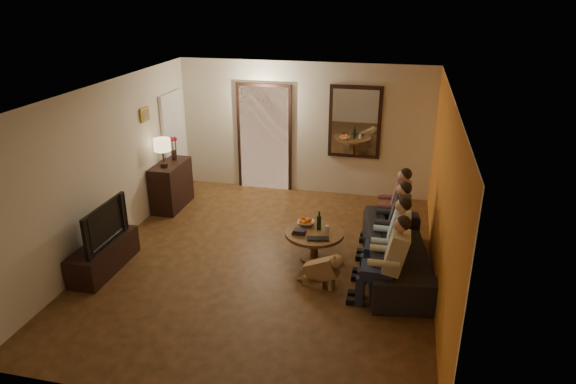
% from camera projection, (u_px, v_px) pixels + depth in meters
% --- Properties ---
extents(floor, '(5.00, 6.00, 0.01)m').
position_uv_depth(floor, '(265.00, 261.00, 7.87)').
color(floor, '#3D2910').
rests_on(floor, ground).
extents(ceiling, '(5.00, 6.00, 0.01)m').
position_uv_depth(ceiling, '(261.00, 92.00, 6.89)').
color(ceiling, white).
rests_on(ceiling, back_wall).
extents(back_wall, '(5.00, 0.02, 2.60)m').
position_uv_depth(back_wall, '(304.00, 129.00, 10.09)').
color(back_wall, beige).
rests_on(back_wall, floor).
extents(front_wall, '(5.00, 0.02, 2.60)m').
position_uv_depth(front_wall, '(175.00, 297.00, 4.67)').
color(front_wall, beige).
rests_on(front_wall, floor).
extents(left_wall, '(0.02, 6.00, 2.60)m').
position_uv_depth(left_wall, '(107.00, 169.00, 7.90)').
color(left_wall, beige).
rests_on(left_wall, floor).
extents(right_wall, '(0.02, 6.00, 2.60)m').
position_uv_depth(right_wall, '(443.00, 197.00, 6.86)').
color(right_wall, beige).
rests_on(right_wall, floor).
extents(orange_accent, '(0.01, 6.00, 2.60)m').
position_uv_depth(orange_accent, '(442.00, 197.00, 6.86)').
color(orange_accent, orange).
rests_on(orange_accent, right_wall).
extents(kitchen_doorway, '(1.00, 0.06, 2.10)m').
position_uv_depth(kitchen_doorway, '(265.00, 139.00, 10.33)').
color(kitchen_doorway, '#FFE0A5').
rests_on(kitchen_doorway, floor).
extents(door_trim, '(1.12, 0.04, 2.22)m').
position_uv_depth(door_trim, '(264.00, 139.00, 10.32)').
color(door_trim, black).
rests_on(door_trim, floor).
extents(fridge_glimpse, '(0.45, 0.03, 1.70)m').
position_uv_depth(fridge_glimpse, '(277.00, 147.00, 10.34)').
color(fridge_glimpse, silver).
rests_on(fridge_glimpse, floor).
extents(mirror_frame, '(1.00, 0.05, 1.40)m').
position_uv_depth(mirror_frame, '(355.00, 122.00, 9.77)').
color(mirror_frame, black).
rests_on(mirror_frame, back_wall).
extents(mirror_glass, '(0.86, 0.02, 1.26)m').
position_uv_depth(mirror_glass, '(355.00, 122.00, 9.74)').
color(mirror_glass, white).
rests_on(mirror_glass, back_wall).
extents(white_door, '(0.06, 0.85, 2.04)m').
position_uv_depth(white_door, '(174.00, 144.00, 10.07)').
color(white_door, white).
rests_on(white_door, floor).
extents(framed_art, '(0.03, 0.28, 0.24)m').
position_uv_depth(framed_art, '(145.00, 115.00, 8.86)').
color(framed_art, '#B28C33').
rests_on(framed_art, left_wall).
extents(art_canvas, '(0.01, 0.22, 0.18)m').
position_uv_depth(art_canvas, '(146.00, 115.00, 8.85)').
color(art_canvas, brown).
rests_on(art_canvas, left_wall).
extents(dresser, '(0.45, 0.98, 0.87)m').
position_uv_depth(dresser, '(172.00, 185.00, 9.63)').
color(dresser, black).
rests_on(dresser, floor).
extents(table_lamp, '(0.30, 0.30, 0.54)m').
position_uv_depth(table_lamp, '(163.00, 153.00, 9.17)').
color(table_lamp, beige).
rests_on(table_lamp, dresser).
extents(flower_vase, '(0.14, 0.14, 0.44)m').
position_uv_depth(flower_vase, '(174.00, 148.00, 9.58)').
color(flower_vase, red).
rests_on(flower_vase, dresser).
extents(tv_stand, '(0.45, 1.30, 0.43)m').
position_uv_depth(tv_stand, '(104.00, 256.00, 7.57)').
color(tv_stand, black).
rests_on(tv_stand, floor).
extents(tv, '(1.07, 0.14, 0.61)m').
position_uv_depth(tv, '(99.00, 224.00, 7.37)').
color(tv, black).
rests_on(tv, tv_stand).
extents(sofa, '(2.41, 1.22, 0.67)m').
position_uv_depth(sofa, '(398.00, 251.00, 7.46)').
color(sofa, black).
rests_on(sofa, floor).
extents(person_a, '(0.60, 0.40, 1.20)m').
position_uv_depth(person_a, '(390.00, 265.00, 6.57)').
color(person_a, tan).
rests_on(person_a, sofa).
extents(person_b, '(0.60, 0.40, 1.20)m').
position_uv_depth(person_b, '(392.00, 244.00, 7.11)').
color(person_b, tan).
rests_on(person_b, sofa).
extents(person_c, '(0.60, 0.40, 1.20)m').
position_uv_depth(person_c, '(394.00, 225.00, 7.65)').
color(person_c, tan).
rests_on(person_c, sofa).
extents(person_d, '(0.60, 0.40, 1.20)m').
position_uv_depth(person_d, '(395.00, 209.00, 8.19)').
color(person_d, tan).
rests_on(person_d, sofa).
extents(dog, '(0.59, 0.33, 0.56)m').
position_uv_depth(dog, '(321.00, 269.00, 7.11)').
color(dog, '#9D8148').
rests_on(dog, floor).
extents(coffee_table, '(0.92, 0.92, 0.45)m').
position_uv_depth(coffee_table, '(314.00, 245.00, 7.86)').
color(coffee_table, brown).
rests_on(coffee_table, floor).
extents(bowl, '(0.26, 0.26, 0.06)m').
position_uv_depth(bowl, '(306.00, 223.00, 8.00)').
color(bowl, white).
rests_on(bowl, coffee_table).
extents(oranges, '(0.20, 0.20, 0.08)m').
position_uv_depth(oranges, '(306.00, 219.00, 7.98)').
color(oranges, orange).
rests_on(oranges, bowl).
extents(wine_bottle, '(0.07, 0.07, 0.31)m').
position_uv_depth(wine_bottle, '(319.00, 220.00, 7.80)').
color(wine_bottle, black).
rests_on(wine_bottle, coffee_table).
extents(wine_glass, '(0.06, 0.06, 0.10)m').
position_uv_depth(wine_glass, '(327.00, 229.00, 7.77)').
color(wine_glass, silver).
rests_on(wine_glass, coffee_table).
extents(book_stack, '(0.20, 0.15, 0.07)m').
position_uv_depth(book_stack, '(299.00, 231.00, 7.72)').
color(book_stack, black).
rests_on(book_stack, coffee_table).
extents(laptop, '(0.36, 0.27, 0.03)m').
position_uv_depth(laptop, '(318.00, 240.00, 7.50)').
color(laptop, black).
rests_on(laptop, coffee_table).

